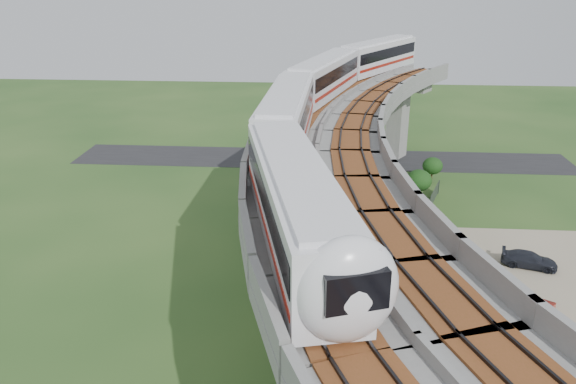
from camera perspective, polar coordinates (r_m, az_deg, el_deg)
name	(u,v)px	position (r m, az deg, el deg)	size (l,w,h in m)	color
ground	(315,287)	(41.55, 2.76, -9.60)	(160.00, 160.00, 0.00)	#24481D
dirt_lot	(520,310)	(42.05, 22.50, -10.98)	(18.00, 26.00, 0.04)	gray
asphalt_road	(321,159)	(68.99, 3.41, 3.39)	(60.00, 8.00, 0.03)	#232326
viaduct	(375,171)	(37.81, 8.83, 2.10)	(19.58, 73.98, 11.40)	#99968E
metro_train	(333,96)	(44.94, 4.55, 9.71)	(15.10, 60.69, 3.64)	white
fence	(452,283)	(42.18, 16.30, -8.85)	(3.87, 38.73, 1.50)	#2D382D
tree_0	(433,166)	(62.41, 14.48, 2.59)	(2.15, 2.15, 2.84)	#382314
tree_1	(419,180)	(56.21, 13.17, 1.16)	(2.49, 2.49, 3.49)	#382314
tree_2	(397,209)	(48.82, 11.00, -1.72)	(2.65, 2.65, 3.65)	#382314
tree_3	(409,269)	(40.74, 12.20, -7.65)	(2.59, 2.59, 3.04)	#382314
tree_4	(445,346)	(32.98, 15.69, -14.86)	(2.90, 2.90, 3.58)	#382314
car_red	(538,316)	(40.49, 24.05, -11.46)	(1.37, 3.93, 1.29)	#A01B0E
car_dark	(529,260)	(47.60, 23.31, -6.33)	(1.67, 4.12, 1.20)	black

